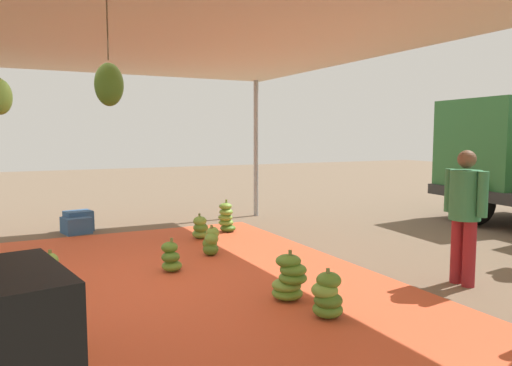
{
  "coord_description": "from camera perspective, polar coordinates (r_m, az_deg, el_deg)",
  "views": [
    {
      "loc": [
        5.42,
        -1.31,
        1.71
      ],
      "look_at": [
        -0.4,
        1.6,
        1.07
      ],
      "focal_mm": 34.32,
      "sensor_mm": 36.0,
      "label": 1
    }
  ],
  "objects": [
    {
      "name": "tent_canopy",
      "position": [
        5.66,
        -14.38,
        16.63
      ],
      "size": [
        8.0,
        7.0,
        2.9
      ],
      "color": "#9EA0A5",
      "rests_on": "ground"
    },
    {
      "name": "ground_plane",
      "position": [
        7.13,
        11.71,
        -8.39
      ],
      "size": [
        40.0,
        40.0,
        0.0
      ],
      "primitive_type": "plane",
      "color": "brown"
    },
    {
      "name": "banana_bunch_4",
      "position": [
        4.18,
        -22.67,
        -15.25
      ],
      "size": [
        0.41,
        0.39,
        0.57
      ],
      "color": "#60932D",
      "rests_on": "tarp_orange"
    },
    {
      "name": "banana_bunch_6",
      "position": [
        6.28,
        -9.9,
        -8.59
      ],
      "size": [
        0.34,
        0.34,
        0.42
      ],
      "color": "#60932D",
      "rests_on": "tarp_orange"
    },
    {
      "name": "crate_0",
      "position": [
        9.12,
        -20.21,
        -4.63
      ],
      "size": [
        0.52,
        0.51,
        0.29
      ],
      "primitive_type": "cube",
      "rotation": [
        0.0,
        0.0,
        0.22
      ],
      "color": "#335B8E",
      "rests_on": "ground"
    },
    {
      "name": "banana_bunch_3",
      "position": [
        5.85,
        -22.71,
        -9.72
      ],
      "size": [
        0.35,
        0.35,
        0.46
      ],
      "color": "#477523",
      "rests_on": "tarp_orange"
    },
    {
      "name": "banana_bunch_2",
      "position": [
        4.73,
        8.31,
        -12.95
      ],
      "size": [
        0.4,
        0.4,
        0.47
      ],
      "color": "#518428",
      "rests_on": "tarp_orange"
    },
    {
      "name": "banana_bunch_0",
      "position": [
        7.02,
        -5.26,
        -6.86
      ],
      "size": [
        0.33,
        0.31,
        0.43
      ],
      "color": "#477523",
      "rests_on": "tarp_orange"
    },
    {
      "name": "banana_bunch_7",
      "position": [
        5.16,
        3.92,
        -11.08
      ],
      "size": [
        0.45,
        0.44,
        0.53
      ],
      "color": "#60932D",
      "rests_on": "tarp_orange"
    },
    {
      "name": "banana_bunch_5",
      "position": [
        8.11,
        -6.51,
        -5.26
      ],
      "size": [
        0.35,
        0.32,
        0.42
      ],
      "color": "#6B9E38",
      "rests_on": "tarp_orange"
    },
    {
      "name": "tarp_orange",
      "position": [
        5.83,
        -12.65,
        -11.55
      ],
      "size": [
        6.38,
        5.36,
        0.01
      ],
      "primitive_type": "cube",
      "color": "#D1512D",
      "rests_on": "ground"
    },
    {
      "name": "worker_2",
      "position": [
        6.02,
        23.17,
        -2.58
      ],
      "size": [
        0.57,
        0.35,
        1.54
      ],
      "color": "maroon",
      "rests_on": "ground"
    },
    {
      "name": "crate_1",
      "position": [
        9.32,
        -19.99,
        -4.18
      ],
      "size": [
        0.46,
        0.51,
        0.36
      ],
      "primitive_type": "cube",
      "rotation": [
        0.0,
        0.0,
        0.2
      ],
      "color": "#335B8E",
      "rests_on": "ground"
    },
    {
      "name": "banana_bunch_8",
      "position": [
        8.65,
        -3.49,
        -4.13
      ],
      "size": [
        0.39,
        0.39,
        0.57
      ],
      "color": "#477523",
      "rests_on": "tarp_orange"
    }
  ]
}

